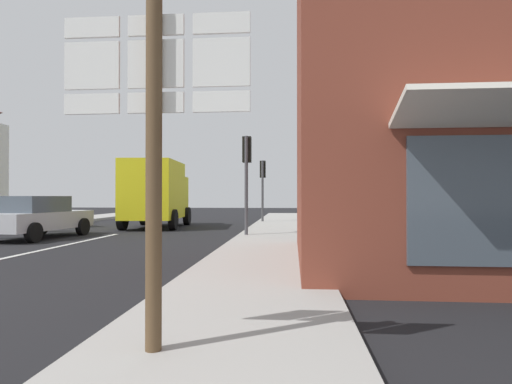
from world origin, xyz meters
TOP-DOWN VIEW (x-y plane):
  - ground_plane at (0.00, 10.00)m, footprint 80.00×80.00m
  - sidewalk_right at (6.13, 8.00)m, footprint 2.54×44.00m
  - lane_centre_stripe at (0.00, 6.00)m, footprint 0.16×12.00m
  - sedan_far at (-2.12, 10.21)m, footprint 2.27×4.34m
  - delivery_truck at (0.42, 15.52)m, footprint 2.78×5.14m
  - route_sign_post at (5.56, -0.38)m, footprint 1.66×0.14m
  - traffic_light_near_right at (5.16, 10.85)m, footprint 0.30×0.49m
  - traffic_light_far_right at (5.16, 18.80)m, footprint 0.30×0.49m

SIDE VIEW (x-z plane):
  - ground_plane at x=0.00m, z-range 0.00..0.00m
  - lane_centre_stripe at x=0.00m, z-range 0.00..0.01m
  - sidewalk_right at x=6.13m, z-range 0.00..0.14m
  - sedan_far at x=-2.12m, z-range 0.03..1.50m
  - delivery_truck at x=0.42m, z-range 0.13..3.18m
  - route_sign_post at x=5.56m, z-range 0.40..3.60m
  - traffic_light_far_right at x=5.16m, z-range 0.81..4.16m
  - traffic_light_near_right at x=5.16m, z-range 0.85..4.40m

